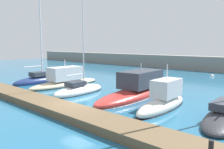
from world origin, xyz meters
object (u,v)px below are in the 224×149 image
object	(u,v)px
dock_bollard	(211,146)
sailboat_navy_nearest	(38,80)
mooring_buoy_white	(212,76)
motorboat_ivory_fifth	(164,100)
sailboat_white_third	(79,90)
motorboat_red_fourth	(136,89)
motorboat_sand_second	(66,80)

from	to	relation	value
dock_bollard	sailboat_navy_nearest	bearing A→B (deg)	166.67
mooring_buoy_white	dock_bollard	world-z (taller)	dock_bollard
sailboat_navy_nearest	motorboat_ivory_fifth	size ratio (longest dim) A/B	1.79
sailboat_white_third	motorboat_red_fourth	world-z (taller)	sailboat_white_third
sailboat_navy_nearest	motorboat_red_fourth	size ratio (longest dim) A/B	1.12
motorboat_red_fourth	motorboat_ivory_fifth	bearing A→B (deg)	-120.25
motorboat_sand_second	motorboat_red_fourth	world-z (taller)	motorboat_sand_second
mooring_buoy_white	sailboat_navy_nearest	bearing A→B (deg)	-123.65
motorboat_sand_second	motorboat_ivory_fifth	distance (m)	13.27
sailboat_navy_nearest	sailboat_white_third	size ratio (longest dim) A/B	0.95
motorboat_sand_second	dock_bollard	xyz separation A→B (m)	(18.62, -6.61, 0.13)
mooring_buoy_white	motorboat_red_fourth	bearing A→B (deg)	-90.99
sailboat_navy_nearest	sailboat_white_third	distance (m)	8.50
sailboat_white_third	motorboat_sand_second	bearing A→B (deg)	64.53
sailboat_white_third	mooring_buoy_white	xyz separation A→B (m)	(5.21, 21.05, -0.31)
motorboat_ivory_fifth	motorboat_red_fourth	bearing A→B (deg)	61.07
sailboat_white_third	sailboat_navy_nearest	bearing A→B (deg)	82.33
motorboat_sand_second	motorboat_ivory_fifth	size ratio (longest dim) A/B	1.41
sailboat_navy_nearest	dock_bollard	xyz separation A→B (m)	(22.63, -5.36, 0.38)
sailboat_white_third	dock_bollard	world-z (taller)	sailboat_white_third
motorboat_sand_second	sailboat_navy_nearest	bearing A→B (deg)	105.97
motorboat_red_fourth	motorboat_ivory_fifth	size ratio (longest dim) A/B	1.59
sailboat_white_third	dock_bollard	xyz separation A→B (m)	(14.14, -4.89, 0.42)
motorboat_red_fourth	mooring_buoy_white	size ratio (longest dim) A/B	17.50
sailboat_navy_nearest	mooring_buoy_white	bearing A→B (deg)	-36.32
motorboat_ivory_fifth	dock_bollard	bearing A→B (deg)	-140.02
motorboat_sand_second	motorboat_red_fourth	xyz separation A→B (m)	(9.38, 0.93, 0.06)
motorboat_sand_second	motorboat_ivory_fifth	world-z (taller)	motorboat_ivory_fifth
motorboat_red_fourth	motorboat_ivory_fifth	world-z (taller)	motorboat_ivory_fifth
motorboat_ivory_fifth	dock_bollard	distance (m)	7.84
sailboat_white_third	motorboat_ivory_fifth	distance (m)	8.80
motorboat_red_fourth	mooring_buoy_white	distance (m)	18.42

